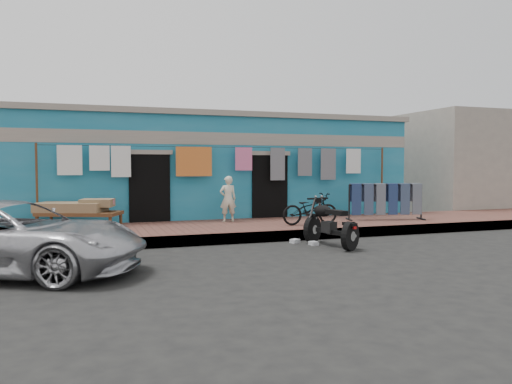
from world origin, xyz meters
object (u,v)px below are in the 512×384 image
car (10,236)px  jeans_rack (385,201)px  seated_person (228,199)px  motorcycle (330,223)px  charpoy (80,214)px  bicycle (310,205)px

car → jeans_rack: (9.22, 3.12, 0.16)m
jeans_rack → seated_person: bearing=167.2°
motorcycle → charpoy: 6.08m
seated_person → charpoy: seated_person is taller
seated_person → bicycle: size_ratio=0.81×
car → charpoy: car is taller
motorcycle → seated_person: bearing=101.5°
seated_person → motorcycle: bearing=117.4°
bicycle → jeans_rack: jeans_rack is taller
seated_person → jeans_rack: 4.46m
bicycle → charpoy: bicycle is taller
motorcycle → charpoy: size_ratio=0.76×
car → motorcycle: size_ratio=2.60×
motorcycle → jeans_rack: 3.74m
seated_person → motorcycle: size_ratio=0.73×
seated_person → jeans_rack: size_ratio=0.55×
bicycle → motorcycle: bicycle is taller
car → seated_person: (4.87, 4.11, 0.25)m
bicycle → jeans_rack: 2.54m
bicycle → motorcycle: 2.01m
seated_person → bicycle: (1.84, -1.33, -0.13)m
motorcycle → jeans_rack: (2.95, 2.29, 0.25)m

